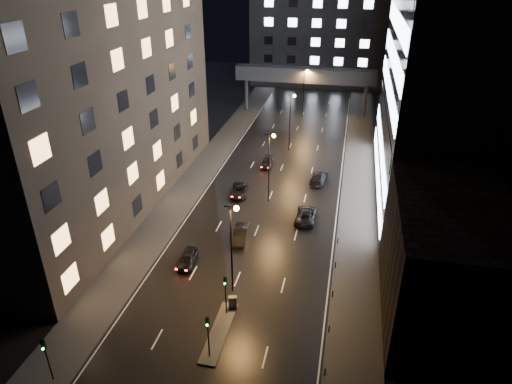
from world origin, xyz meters
TOP-DOWN VIEW (x-y plane):
  - ground at (0.00, 40.00)m, footprint 160.00×160.00m
  - sidewalk_left at (-12.50, 35.00)m, footprint 5.00×110.00m
  - sidewalk_right at (12.50, 35.00)m, footprint 5.00×110.00m
  - building_left at (-22.50, 24.00)m, footprint 15.00×48.00m
  - building_right_low at (20.00, 9.00)m, footprint 10.00×18.00m
  - building_right_glass at (25.00, 36.00)m, footprint 20.00×36.00m
  - building_far at (0.00, 98.00)m, footprint 34.00×14.00m
  - skybridge at (0.00, 70.00)m, footprint 30.00×3.00m
  - median_island at (0.30, 2.00)m, footprint 1.60×8.00m
  - traffic_signal_near at (0.30, 4.49)m, footprint 0.28×0.34m
  - traffic_signal_far at (0.30, -1.01)m, footprint 0.28×0.34m
  - traffic_signal_corner at (-11.50, -6.01)m, footprint 0.28×0.34m
  - bollard_row at (10.20, 6.50)m, footprint 0.12×25.12m
  - streetlight_near at (0.16, 8.00)m, footprint 1.45×0.50m
  - streetlight_mid_a at (0.16, 28.00)m, footprint 1.45×0.50m
  - streetlight_mid_b at (0.16, 48.00)m, footprint 1.45×0.50m
  - streetlight_far at (0.16, 68.00)m, footprint 1.45×0.50m
  - car_away_a at (-6.11, 11.47)m, footprint 2.04×4.36m
  - car_away_b at (-1.50, 17.63)m, footprint 2.04×4.74m
  - car_away_c at (-4.51, 29.03)m, footprint 2.91×5.21m
  - car_away_d at (-2.42, 39.95)m, footprint 2.10×4.49m
  - car_toward_a at (5.80, 23.97)m, footprint 2.53×5.44m
  - car_toward_b at (6.44, 35.77)m, footprint 2.73×5.62m
  - utility_cabinet at (0.70, 5.41)m, footprint 0.88×0.63m
  - cone_a at (-0.95, 2.51)m, footprint 0.43×0.43m

SIDE VIEW (x-z plane):
  - ground at x=0.00m, z-range 0.00..0.00m
  - sidewalk_left at x=-12.50m, z-range 0.00..0.15m
  - sidewalk_right at x=12.50m, z-range 0.00..0.15m
  - median_island at x=0.30m, z-range 0.00..0.15m
  - cone_a at x=-0.95m, z-range 0.00..0.54m
  - bollard_row at x=10.20m, z-range 0.00..0.90m
  - car_away_d at x=-2.42m, z-range 0.00..1.27m
  - car_away_c at x=-4.51m, z-range 0.00..1.38m
  - car_away_a at x=-6.11m, z-range 0.00..1.44m
  - car_toward_a at x=5.80m, z-range 0.00..1.51m
  - car_away_b at x=-1.50m, z-range 0.00..1.52m
  - car_toward_b at x=6.44m, z-range 0.00..1.57m
  - utility_cabinet at x=0.70m, z-range 0.15..1.47m
  - traffic_signal_corner at x=-11.50m, z-range 0.74..5.14m
  - traffic_signal_near at x=0.30m, z-range 0.89..5.29m
  - traffic_signal_far at x=0.30m, z-range 0.89..5.29m
  - building_right_low at x=20.00m, z-range 0.00..12.00m
  - streetlight_near at x=0.16m, z-range 1.42..11.57m
  - streetlight_mid_a at x=0.16m, z-range 1.42..11.57m
  - streetlight_mid_b at x=0.16m, z-range 1.42..11.57m
  - streetlight_far at x=0.16m, z-range 1.42..11.57m
  - skybridge at x=0.00m, z-range 3.34..13.34m
  - building_far at x=0.00m, z-range 0.00..25.00m
  - building_left at x=-22.50m, z-range 0.00..40.00m
  - building_right_glass at x=25.00m, z-range 0.00..45.00m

